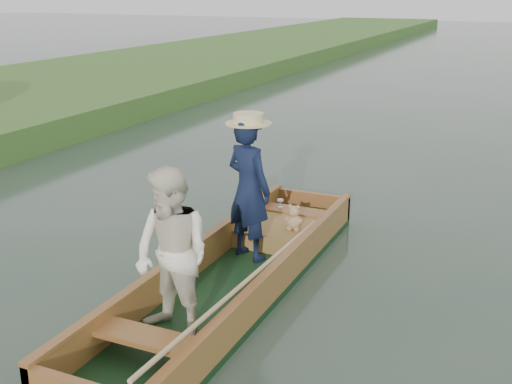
% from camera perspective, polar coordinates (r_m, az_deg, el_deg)
% --- Properties ---
extents(ground, '(120.00, 120.00, 0.00)m').
position_cam_1_polar(ground, '(6.97, -2.06, -8.84)').
color(ground, '#283D30').
rests_on(ground, ground).
extents(punt, '(1.12, 5.00, 1.78)m').
position_cam_1_polar(punt, '(6.66, -2.87, -4.86)').
color(punt, black).
rests_on(punt, ground).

